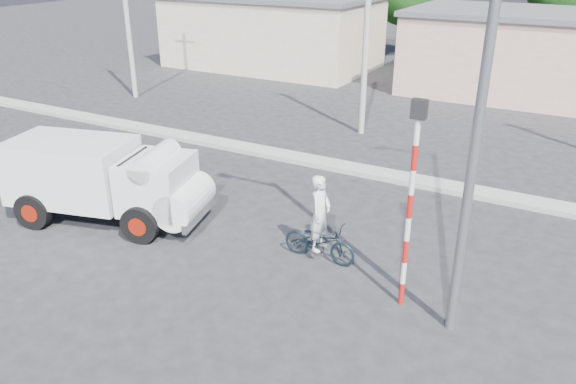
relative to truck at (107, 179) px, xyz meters
The scene contains 9 objects.
ground_plane 5.29m from the truck, 16.14° to the right, with size 120.00×120.00×0.00m, color #262628.
median 8.30m from the truck, 53.04° to the left, with size 40.00×0.80×0.16m, color #99968E.
truck is the anchor object (origin of this frame).
bicycle 5.96m from the truck, ahead, with size 0.63×1.82×0.95m, color black.
cyclist 5.92m from the truck, ahead, with size 0.67×0.44×1.85m, color silver.
traffic_pole 8.26m from the truck, ahead, with size 0.28×0.18×4.36m.
streetlight 9.83m from the truck, ahead, with size 2.34×0.22×9.00m.
building_row 21.46m from the truck, 73.63° to the left, with size 37.80×7.30×4.44m.
utility_poles 13.67m from the truck, 52.22° to the left, with size 35.40×0.24×8.00m.
Camera 1 is at (5.91, -8.22, 6.87)m, focal length 35.00 mm.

